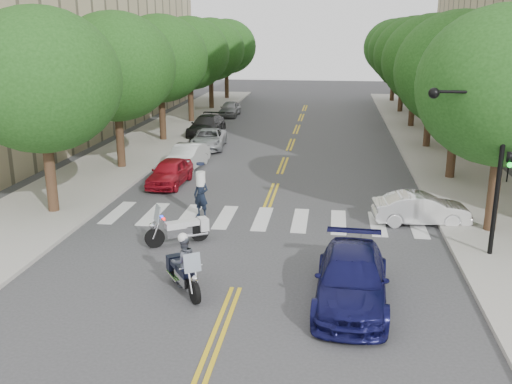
% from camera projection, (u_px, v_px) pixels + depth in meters
% --- Properties ---
extents(ground, '(140.00, 140.00, 0.00)m').
position_uv_depth(ground, '(236.00, 288.00, 17.23)').
color(ground, '#38383A').
rests_on(ground, ground).
extents(sidewalk_left, '(5.00, 60.00, 0.15)m').
position_uv_depth(sidewalk_left, '(154.00, 140.00, 39.36)').
color(sidewalk_left, '#9E9991').
rests_on(sidewalk_left, ground).
extents(sidewalk_right, '(5.00, 60.00, 0.15)m').
position_uv_depth(sidewalk_right, '(437.00, 147.00, 36.92)').
color(sidewalk_right, '#9E9991').
rests_on(sidewalk_right, ground).
extents(tree_l_0, '(6.40, 6.40, 8.45)m').
position_uv_depth(tree_l_0, '(41.00, 80.00, 22.52)').
color(tree_l_0, '#382316').
rests_on(tree_l_0, ground).
extents(tree_l_1, '(6.40, 6.40, 8.45)m').
position_uv_depth(tree_l_1, '(115.00, 67.00, 30.13)').
color(tree_l_1, '#382316').
rests_on(tree_l_1, ground).
extents(tree_l_2, '(6.40, 6.40, 8.45)m').
position_uv_depth(tree_l_2, '(160.00, 59.00, 37.74)').
color(tree_l_2, '#382316').
rests_on(tree_l_2, ground).
extents(tree_l_3, '(6.40, 6.40, 8.45)m').
position_uv_depth(tree_l_3, '(189.00, 53.00, 45.36)').
color(tree_l_3, '#382316').
rests_on(tree_l_3, ground).
extents(tree_l_4, '(6.40, 6.40, 8.45)m').
position_uv_depth(tree_l_4, '(210.00, 50.00, 52.97)').
color(tree_l_4, '#382316').
rests_on(tree_l_4, ground).
extents(tree_l_5, '(6.40, 6.40, 8.45)m').
position_uv_depth(tree_l_5, '(226.00, 47.00, 60.58)').
color(tree_l_5, '#382316').
rests_on(tree_l_5, ground).
extents(tree_r_0, '(6.40, 6.40, 8.45)m').
position_uv_depth(tree_r_0, '(506.00, 86.00, 20.26)').
color(tree_r_0, '#382316').
rests_on(tree_r_0, ground).
extents(tree_r_1, '(6.40, 6.40, 8.45)m').
position_uv_depth(tree_r_1, '(460.00, 70.00, 27.87)').
color(tree_r_1, '#382316').
rests_on(tree_r_1, ground).
extents(tree_r_2, '(6.40, 6.40, 8.45)m').
position_uv_depth(tree_r_2, '(433.00, 61.00, 35.48)').
color(tree_r_2, '#382316').
rests_on(tree_r_2, ground).
extents(tree_r_3, '(6.40, 6.40, 8.45)m').
position_uv_depth(tree_r_3, '(416.00, 55.00, 43.10)').
color(tree_r_3, '#382316').
rests_on(tree_r_3, ground).
extents(tree_r_4, '(6.40, 6.40, 8.45)m').
position_uv_depth(tree_r_4, '(404.00, 51.00, 50.71)').
color(tree_r_4, '#382316').
rests_on(tree_r_4, ground).
extents(tree_r_5, '(6.40, 6.40, 8.45)m').
position_uv_depth(tree_r_5, '(395.00, 47.00, 58.32)').
color(tree_r_5, '#382316').
rests_on(tree_r_5, ground).
extents(traffic_signal_pole, '(2.82, 0.42, 6.00)m').
position_uv_depth(traffic_signal_pole, '(487.00, 151.00, 18.52)').
color(traffic_signal_pole, black).
rests_on(traffic_signal_pole, ground).
extents(motorcycle_police, '(1.50, 2.01, 1.86)m').
position_uv_depth(motorcycle_police, '(183.00, 265.00, 16.82)').
color(motorcycle_police, black).
rests_on(motorcycle_police, ground).
extents(motorcycle_parked, '(2.15, 1.50, 1.54)m').
position_uv_depth(motorcycle_parked, '(183.00, 229.00, 20.66)').
color(motorcycle_parked, black).
rests_on(motorcycle_parked, ground).
extents(officer_standing, '(0.79, 0.67, 1.85)m').
position_uv_depth(officer_standing, '(201.00, 195.00, 23.45)').
color(officer_standing, black).
rests_on(officer_standing, ground).
extents(convertible, '(3.89, 1.67, 1.25)m').
position_uv_depth(convertible, '(421.00, 209.00, 22.70)').
color(convertible, white).
rests_on(convertible, ground).
extents(sedan_blue, '(2.26, 5.08, 1.45)m').
position_uv_depth(sedan_blue, '(352.00, 279.00, 16.11)').
color(sedan_blue, '#101043').
rests_on(sedan_blue, ground).
extents(parked_car_a, '(1.73, 3.92, 1.31)m').
position_uv_depth(parked_car_a, '(170.00, 172.00, 28.27)').
color(parked_car_a, '#A2111F').
rests_on(parked_car_a, ground).
extents(parked_car_b, '(1.82, 4.22, 1.35)m').
position_uv_depth(parked_car_b, '(187.00, 157.00, 31.50)').
color(parked_car_b, silver).
rests_on(parked_car_b, ground).
extents(parked_car_c, '(2.43, 4.60, 1.23)m').
position_uv_depth(parked_car_c, '(209.00, 139.00, 36.87)').
color(parked_car_c, '#A0A2A7').
rests_on(parked_car_c, ground).
extents(parked_car_d, '(2.27, 5.06, 1.44)m').
position_uv_depth(parked_car_d, '(207.00, 126.00, 41.15)').
color(parked_car_d, black).
rests_on(parked_car_d, ground).
extents(parked_car_e, '(1.56, 3.83, 1.30)m').
position_uv_depth(parked_car_e, '(230.00, 109.00, 50.21)').
color(parked_car_e, gray).
rests_on(parked_car_e, ground).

